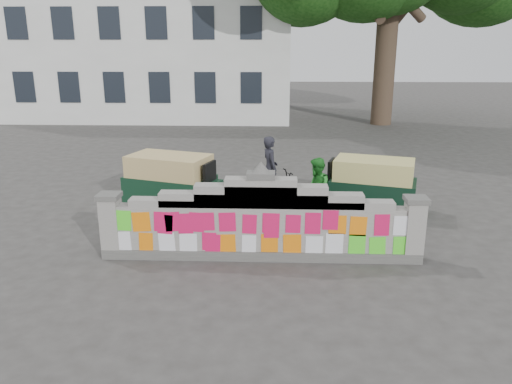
% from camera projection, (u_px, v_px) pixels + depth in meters
% --- Properties ---
extents(ground, '(100.00, 100.00, 0.00)m').
position_uv_depth(ground, '(261.00, 258.00, 10.13)').
color(ground, '#383533').
rests_on(ground, ground).
extents(parapet_wall, '(6.48, 0.44, 2.01)m').
position_uv_depth(parapet_wall, '(261.00, 223.00, 9.91)').
color(parapet_wall, '#4C4C49').
rests_on(parapet_wall, ground).
extents(building, '(16.00, 10.00, 8.90)m').
position_uv_depth(building, '(157.00, 47.00, 30.31)').
color(building, silver).
rests_on(building, ground).
extents(cyclist_bike, '(1.99, 1.27, 0.99)m').
position_uv_depth(cyclist_bike, '(270.00, 190.00, 13.06)').
color(cyclist_bike, black).
rests_on(cyclist_bike, ground).
extents(cyclist_rider, '(0.59, 0.71, 1.68)m').
position_uv_depth(cyclist_rider, '(270.00, 178.00, 12.96)').
color(cyclist_rider, black).
rests_on(cyclist_rider, ground).
extents(pedestrian, '(0.63, 0.79, 1.59)m').
position_uv_depth(pedestrian, '(316.00, 191.00, 11.97)').
color(pedestrian, '#238227').
rests_on(pedestrian, ground).
extents(rickshaw_left, '(2.66, 1.82, 1.43)m').
position_uv_depth(rickshaw_left, '(172.00, 181.00, 12.99)').
color(rickshaw_left, '#10301D').
rests_on(rickshaw_left, ground).
extents(rickshaw_right, '(2.55, 1.70, 1.37)m').
position_uv_depth(rickshaw_right, '(370.00, 184.00, 12.83)').
color(rickshaw_right, black).
rests_on(rickshaw_right, ground).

